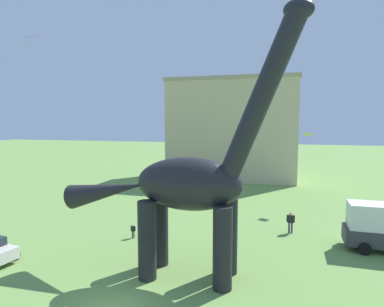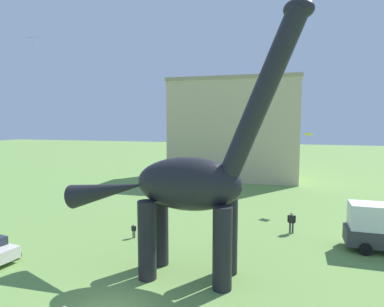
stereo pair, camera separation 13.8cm
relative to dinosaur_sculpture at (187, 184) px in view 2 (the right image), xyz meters
name	(u,v)px [view 2 (the right image)]	position (x,y,z in m)	size (l,w,h in m)	color
dinosaur_sculpture	(187,184)	(0.00, 0.00, 0.00)	(13.94, 2.95, 14.57)	black
person_vendor_side	(134,229)	(-5.62, 4.69, -4.63)	(0.40, 0.17, 1.06)	#2D3347
person_photographer	(292,221)	(5.74, 9.02, -4.26)	(0.63, 0.28, 1.67)	#2D3347
kite_apex	(32,37)	(-19.25, 10.70, 11.73)	(0.90, 0.67, 1.11)	black
kite_far_right	(308,134)	(7.28, 17.38, 2.17)	(1.02, 0.92, 1.07)	yellow
background_building_block	(235,129)	(-2.50, 33.26, 2.29)	(19.27, 9.20, 15.10)	#CCB78E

